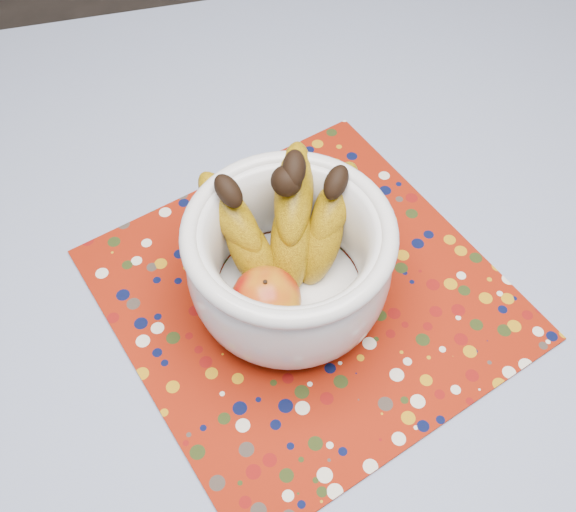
{
  "coord_description": "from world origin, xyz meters",
  "views": [
    {
      "loc": [
        -0.13,
        -0.43,
        1.49
      ],
      "look_at": [
        -0.02,
        0.01,
        0.85
      ],
      "focal_mm": 42.0,
      "sensor_mm": 36.0,
      "label": 1
    }
  ],
  "objects": [
    {
      "name": "table",
      "position": [
        0.0,
        0.0,
        0.67
      ],
      "size": [
        1.2,
        1.2,
        0.75
      ],
      "color": "brown",
      "rests_on": "ground"
    },
    {
      "name": "tablecloth",
      "position": [
        0.0,
        0.0,
        0.76
      ],
      "size": [
        1.32,
        1.32,
        0.01
      ],
      "primitive_type": "cube",
      "color": "#6272A3",
      "rests_on": "table"
    },
    {
      "name": "placemat",
      "position": [
        0.0,
        0.01,
        0.76
      ],
      "size": [
        0.58,
        0.58,
        0.0
      ],
      "primitive_type": "cube",
      "rotation": [
        0.0,
        0.0,
        0.34
      ],
      "color": "maroon",
      "rests_on": "tablecloth"
    },
    {
      "name": "fruit_bowl",
      "position": [
        -0.02,
        0.02,
        0.85
      ],
      "size": [
        0.28,
        0.27,
        0.19
      ],
      "color": "silver",
      "rests_on": "placemat"
    }
  ]
}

